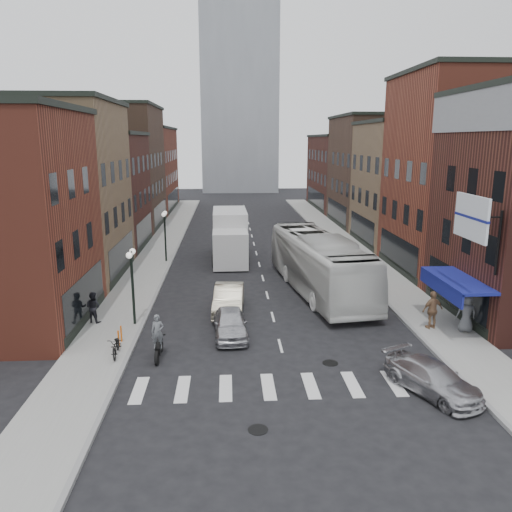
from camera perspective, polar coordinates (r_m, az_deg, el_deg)
The scene contains 30 objects.
ground at distance 23.31m, azimuth 3.06°, elevation -11.19°, with size 160.00×160.00×0.00m, color black.
sidewalk_left at distance 44.56m, azimuth -11.02°, elevation 0.56°, with size 3.00×74.00×0.15m, color gray.
sidewalk_right at distance 45.48m, azimuth 10.72°, elevation 0.82°, with size 3.00×74.00×0.15m, color gray.
curb_left at distance 44.40m, azimuth -9.10°, elevation 0.49°, with size 0.20×74.00×0.16m, color gray.
curb_right at distance 45.15m, azimuth 8.87°, elevation 0.71°, with size 0.20×74.00×0.16m, color gray.
crosswalk_stripes at distance 20.63m, azimuth 4.00°, elevation -14.61°, with size 12.00×2.20×0.01m, color silver.
bldg_left_mid_a at distance 37.44m, azimuth -23.03°, elevation 6.83°, with size 10.30×10.20×12.30m.
bldg_left_mid_b at distance 47.03m, azimuth -18.89°, elevation 7.02°, with size 10.30×10.20×10.30m.
bldg_left_far_a at distance 57.57m, azimuth -16.10°, elevation 9.71°, with size 10.30×12.20×13.30m.
bldg_left_far_b at distance 71.33m, azimuth -13.60°, elevation 9.61°, with size 10.30×16.20×11.30m.
bldg_right_mid_a at distance 39.27m, azimuth 23.36°, elevation 8.51°, with size 10.30×10.20×14.30m.
bldg_right_mid_b at distance 48.51m, azimuth 17.97°, elevation 7.85°, with size 10.30×10.20×11.30m.
bldg_right_far_a at distance 58.85m, azimuth 14.16°, elevation 9.40°, with size 10.30×12.20×12.30m.
bldg_right_far_b at distance 72.37m, azimuth 10.82°, elevation 9.39°, with size 10.30×16.20×10.30m.
awning_blue at distance 27.10m, azimuth 21.65°, elevation -2.71°, with size 1.80×5.00×0.78m.
billboard_sign at distance 24.50m, azimuth 23.55°, elevation 3.91°, with size 1.52×3.00×3.70m.
distant_tower at distance 100.32m, azimuth -1.98°, elevation 21.97°, with size 14.00×14.00×50.00m, color #9399A0.
streetlamp_near at distance 26.45m, azimuth -14.00°, elevation -1.90°, with size 0.32×1.22×4.11m.
streetlamp_far at distance 39.98m, azimuth -10.38°, elevation 3.30°, with size 0.32×1.22×4.11m.
bike_rack at distance 24.71m, azimuth -15.29°, elevation -8.83°, with size 0.08×0.68×0.80m.
box_truck at distance 40.80m, azimuth -2.99°, elevation 2.29°, with size 2.83×8.99×3.90m.
motorcycle_rider at distance 22.96m, azimuth -11.14°, elevation -9.20°, with size 0.59×2.04×2.07m.
transit_bus at distance 32.15m, azimuth 7.23°, elevation -0.86°, with size 3.15×13.46×3.75m, color silver.
sedan_left_near at distance 25.12m, azimuth -2.96°, elevation -7.65°, with size 1.63×4.05×1.38m, color silver.
sedan_left_far at distance 28.51m, azimuth -3.13°, elevation -4.93°, with size 1.62×4.64×1.53m, color beige.
curb_car at distance 20.98m, azimuth 19.51°, elevation -13.03°, with size 1.71×4.21×1.22m, color #B2B2B7.
parked_bicycle at distance 23.53m, azimuth -15.68°, elevation -9.84°, with size 0.60×1.73×0.91m, color black.
ped_left_solo at distance 27.82m, azimuth -18.12°, elevation -5.57°, with size 0.81×0.47×1.67m, color black.
ped_right_b at distance 27.10m, azimuth 19.53°, elevation -5.83°, with size 1.16×0.58×1.98m, color brown.
ped_right_c at distance 27.26m, azimuth 22.90°, elevation -6.03°, with size 0.96×0.62×1.96m, color #55575C.
Camera 1 is at (-2.43, -21.10, 9.60)m, focal length 35.00 mm.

